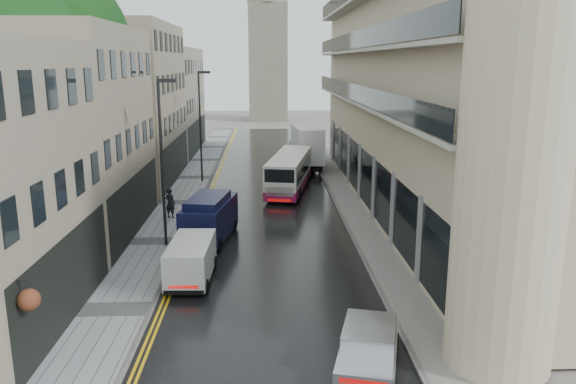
{
  "coord_description": "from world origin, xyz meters",
  "views": [
    {
      "loc": [
        -0.15,
        -9.12,
        9.32
      ],
      "look_at": [
        0.99,
        18.0,
        2.97
      ],
      "focal_mm": 35.0,
      "sensor_mm": 36.0,
      "label": 1
    }
  ],
  "objects_px": {
    "lamp_post_far": "(200,127)",
    "white_lorry": "(297,150)",
    "white_van": "(166,272)",
    "cream_bus": "(270,179)",
    "navy_van": "(183,225)",
    "silver_hatchback": "(338,367)",
    "tree_far": "(100,104)",
    "tree_near": "(20,109)",
    "lamp_post_near": "(162,165)",
    "pedestrian": "(170,203)"
  },
  "relations": [
    {
      "from": "lamp_post_far",
      "to": "white_lorry",
      "type": "bearing_deg",
      "value": 25.47
    },
    {
      "from": "white_lorry",
      "to": "white_van",
      "type": "relative_size",
      "value": 1.82
    },
    {
      "from": "cream_bus",
      "to": "lamp_post_far",
      "type": "xyz_separation_m",
      "value": [
        -5.28,
        5.44,
        3.0
      ]
    },
    {
      "from": "navy_van",
      "to": "white_lorry",
      "type": "bearing_deg",
      "value": 80.44
    },
    {
      "from": "white_lorry",
      "to": "lamp_post_far",
      "type": "relative_size",
      "value": 0.86
    },
    {
      "from": "lamp_post_far",
      "to": "silver_hatchback",
      "type": "bearing_deg",
      "value": -76.04
    },
    {
      "from": "white_van",
      "to": "navy_van",
      "type": "distance_m",
      "value": 5.53
    },
    {
      "from": "tree_far",
      "to": "white_lorry",
      "type": "relative_size",
      "value": 1.72
    },
    {
      "from": "white_lorry",
      "to": "white_van",
      "type": "bearing_deg",
      "value": -109.74
    },
    {
      "from": "tree_near",
      "to": "lamp_post_near",
      "type": "xyz_separation_m",
      "value": [
        7.24,
        -1.47,
        -2.66
      ]
    },
    {
      "from": "cream_bus",
      "to": "white_lorry",
      "type": "distance_m",
      "value": 9.4
    },
    {
      "from": "cream_bus",
      "to": "white_van",
      "type": "height_order",
      "value": "cream_bus"
    },
    {
      "from": "tree_near",
      "to": "tree_far",
      "type": "bearing_deg",
      "value": 88.68
    },
    {
      "from": "white_lorry",
      "to": "cream_bus",
      "type": "bearing_deg",
      "value": -109.79
    },
    {
      "from": "tree_near",
      "to": "lamp_post_far",
      "type": "xyz_separation_m",
      "value": [
        7.39,
        14.34,
        -2.61
      ]
    },
    {
      "from": "pedestrian",
      "to": "tree_far",
      "type": "bearing_deg",
      "value": -31.72
    },
    {
      "from": "white_lorry",
      "to": "navy_van",
      "type": "bearing_deg",
      "value": -113.87
    },
    {
      "from": "tree_far",
      "to": "cream_bus",
      "type": "relative_size",
      "value": 1.29
    },
    {
      "from": "tree_far",
      "to": "navy_van",
      "type": "relative_size",
      "value": 2.51
    },
    {
      "from": "cream_bus",
      "to": "navy_van",
      "type": "distance_m",
      "value": 11.7
    },
    {
      "from": "white_van",
      "to": "lamp_post_near",
      "type": "distance_m",
      "value": 6.92
    },
    {
      "from": "white_van",
      "to": "lamp_post_near",
      "type": "xyz_separation_m",
      "value": [
        -1.04,
        5.95,
        3.37
      ]
    },
    {
      "from": "cream_bus",
      "to": "lamp_post_near",
      "type": "bearing_deg",
      "value": -107.18
    },
    {
      "from": "tree_far",
      "to": "pedestrian",
      "type": "distance_m",
      "value": 12.41
    },
    {
      "from": "tree_near",
      "to": "white_van",
      "type": "relative_size",
      "value": 3.48
    },
    {
      "from": "pedestrian",
      "to": "tree_near",
      "type": "bearing_deg",
      "value": 53.02
    },
    {
      "from": "tree_far",
      "to": "silver_hatchback",
      "type": "xyz_separation_m",
      "value": [
        14.09,
        -27.66,
        -5.48
      ]
    },
    {
      "from": "tree_near",
      "to": "navy_van",
      "type": "xyz_separation_m",
      "value": [
        8.2,
        -1.91,
        -5.66
      ]
    },
    {
      "from": "silver_hatchback",
      "to": "navy_van",
      "type": "xyz_separation_m",
      "value": [
        -6.19,
        12.75,
        0.54
      ]
    },
    {
      "from": "tree_far",
      "to": "lamp_post_near",
      "type": "distance_m",
      "value": 16.16
    },
    {
      "from": "white_lorry",
      "to": "navy_van",
      "type": "height_order",
      "value": "white_lorry"
    },
    {
      "from": "tree_far",
      "to": "tree_near",
      "type": "bearing_deg",
      "value": -91.32
    },
    {
      "from": "cream_bus",
      "to": "lamp_post_near",
      "type": "xyz_separation_m",
      "value": [
        -5.44,
        -10.37,
        2.95
      ]
    },
    {
      "from": "tree_near",
      "to": "white_van",
      "type": "xyz_separation_m",
      "value": [
        8.28,
        -7.42,
        -6.02
      ]
    },
    {
      "from": "navy_van",
      "to": "lamp_post_far",
      "type": "xyz_separation_m",
      "value": [
        -0.81,
        16.25,
        3.05
      ]
    },
    {
      "from": "tree_far",
      "to": "white_lorry",
      "type": "xyz_separation_m",
      "value": [
        14.83,
        4.96,
        -4.31
      ]
    },
    {
      "from": "tree_near",
      "to": "lamp_post_far",
      "type": "relative_size",
      "value": 1.65
    },
    {
      "from": "tree_far",
      "to": "pedestrian",
      "type": "relative_size",
      "value": 6.91
    },
    {
      "from": "white_van",
      "to": "lamp_post_near",
      "type": "height_order",
      "value": "lamp_post_near"
    },
    {
      "from": "tree_far",
      "to": "navy_van",
      "type": "bearing_deg",
      "value": -62.08
    },
    {
      "from": "silver_hatchback",
      "to": "pedestrian",
      "type": "bearing_deg",
      "value": 127.52
    },
    {
      "from": "tree_far",
      "to": "pedestrian",
      "type": "height_order",
      "value": "tree_far"
    },
    {
      "from": "tree_near",
      "to": "white_van",
      "type": "distance_m",
      "value": 12.65
    },
    {
      "from": "navy_van",
      "to": "silver_hatchback",
      "type": "bearing_deg",
      "value": -54.44
    },
    {
      "from": "cream_bus",
      "to": "silver_hatchback",
      "type": "bearing_deg",
      "value": -75.34
    },
    {
      "from": "navy_van",
      "to": "lamp_post_near",
      "type": "height_order",
      "value": "lamp_post_near"
    },
    {
      "from": "white_van",
      "to": "navy_van",
      "type": "bearing_deg",
      "value": 92.9
    },
    {
      "from": "tree_near",
      "to": "lamp_post_far",
      "type": "height_order",
      "value": "tree_near"
    },
    {
      "from": "silver_hatchback",
      "to": "tree_near",
      "type": "bearing_deg",
      "value": 149.12
    },
    {
      "from": "cream_bus",
      "to": "lamp_post_near",
      "type": "distance_m",
      "value": 12.07
    }
  ]
}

